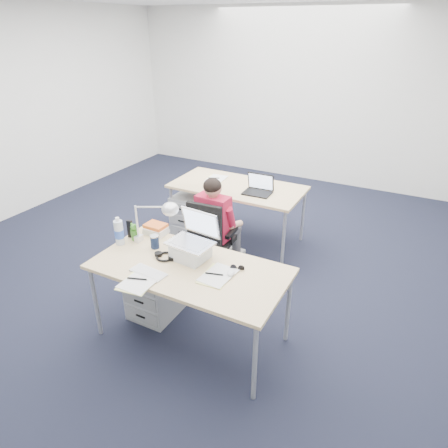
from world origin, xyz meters
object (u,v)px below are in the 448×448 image
object	(u,v)px
wireless_keyboard	(148,272)
dark_laptop	(257,184)
seated_person	(219,224)
far_cup	(267,182)
desk_far	(237,189)
drawer_pedestal_far	(193,214)
can_koozie	(155,242)
office_chair	(212,255)
drawer_pedestal_near	(157,287)
book_stack	(156,229)
bear_figurine	(134,232)
cordless_phone	(130,229)
computer_mouse	(231,273)
desk_near	(189,272)
desk_lamp	(150,221)
water_bottle	(119,231)
headphones	(165,256)
sunglasses	(237,268)
silver_laptop	(190,238)

from	to	relation	value
wireless_keyboard	dark_laptop	distance (m)	1.93
seated_person	far_cup	xyz separation A→B (m)	(0.17, 0.91, 0.22)
wireless_keyboard	seated_person	bearing A→B (deg)	99.03
desk_far	dark_laptop	xyz separation A→B (m)	(0.31, -0.12, 0.16)
drawer_pedestal_far	can_koozie	size ratio (longest dim) A/B	4.51
office_chair	can_koozie	bearing A→B (deg)	-101.86
drawer_pedestal_near	office_chair	bearing A→B (deg)	78.18
office_chair	book_stack	bearing A→B (deg)	-118.69
bear_figurine	cordless_phone	size ratio (longest dim) A/B	0.98
desk_far	cordless_phone	world-z (taller)	cordless_phone
wireless_keyboard	office_chair	bearing A→B (deg)	99.64
computer_mouse	cordless_phone	xyz separation A→B (m)	(-1.10, 0.12, 0.07)
drawer_pedestal_far	far_cup	world-z (taller)	far_cup
desk_near	cordless_phone	world-z (taller)	cordless_phone
desk_near	far_cup	bearing A→B (deg)	94.04
office_chair	drawer_pedestal_near	size ratio (longest dim) A/B	1.68
wireless_keyboard	can_koozie	size ratio (longest dim) A/B	2.50
cordless_phone	far_cup	size ratio (longest dim) A/B	1.90
seated_person	desk_lamp	size ratio (longest dim) A/B	2.35
desk_near	office_chair	xyz separation A→B (m)	(-0.31, 0.93, -0.42)
desk_near	book_stack	bearing A→B (deg)	149.17
drawer_pedestal_near	drawer_pedestal_far	distance (m)	1.64
book_stack	cordless_phone	distance (m)	0.24
water_bottle	dark_laptop	distance (m)	1.77
desk_near	desk_lamp	world-z (taller)	desk_lamp
desk_lamp	dark_laptop	world-z (taller)	desk_lamp
headphones	desk_lamp	world-z (taller)	desk_lamp
seated_person	desk_lamp	distance (m)	1.04
sunglasses	headphones	bearing A→B (deg)	173.55
desk_far	can_koozie	world-z (taller)	can_koozie
silver_laptop	cordless_phone	size ratio (longest dim) A/B	2.28
drawer_pedestal_near	can_koozie	distance (m)	0.52
desk_near	computer_mouse	world-z (taller)	computer_mouse
can_koozie	far_cup	distance (m)	1.90
can_koozie	book_stack	size ratio (longest dim) A/B	0.59
desk_far	can_koozie	distance (m)	1.69
bear_figurine	far_cup	world-z (taller)	bear_figurine
desk_lamp	can_koozie	bearing A→B (deg)	-41.02
silver_laptop	dark_laptop	bearing A→B (deg)	98.48
computer_mouse	cordless_phone	bearing A→B (deg)	158.31
bear_figurine	sunglasses	size ratio (longest dim) A/B	1.41
drawer_pedestal_far	desk_near	bearing A→B (deg)	-58.57
desk_near	wireless_keyboard	xyz separation A→B (m)	(-0.24, -0.23, 0.05)
wireless_keyboard	far_cup	xyz separation A→B (m)	(0.09, 2.23, 0.04)
can_koozie	dark_laptop	distance (m)	1.60
office_chair	far_cup	xyz separation A→B (m)	(0.17, 1.08, 0.51)
desk_far	seated_person	bearing A→B (deg)	-79.08
silver_laptop	bear_figurine	distance (m)	0.63
cordless_phone	sunglasses	world-z (taller)	cordless_phone
desk_far	book_stack	bearing A→B (deg)	-95.30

